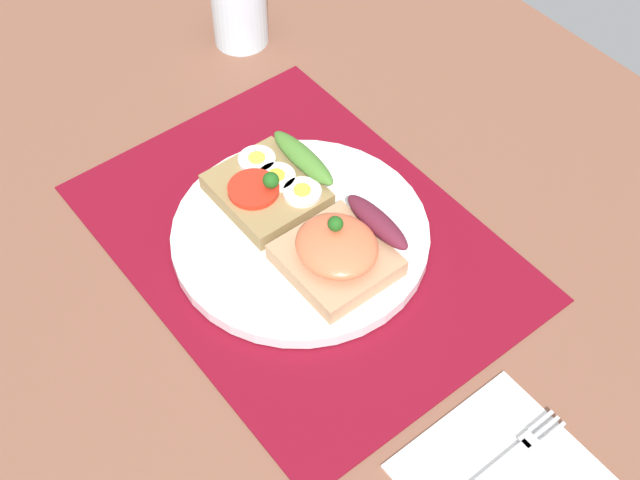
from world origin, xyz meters
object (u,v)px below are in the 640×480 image
at_px(fork, 498,467).
at_px(drinking_glass, 239,8).
at_px(plate, 300,235).
at_px(sandwich_egg_tomato, 270,186).
at_px(sandwich_salmon, 341,250).
at_px(napkin, 500,473).

distance_m(fork, drinking_glass, 0.59).
xyz_separation_m(plate, fork, (0.28, -0.02, -0.00)).
distance_m(sandwich_egg_tomato, sandwich_salmon, 0.11).
relative_size(sandwich_egg_tomato, sandwich_salmon, 0.99).
bearing_deg(plate, fork, -4.08).
height_order(napkin, drinking_glass, drinking_glass).
distance_m(plate, napkin, 0.29).
height_order(sandwich_salmon, drinking_glass, drinking_glass).
height_order(plate, fork, plate).
relative_size(plate, sandwich_egg_tomato, 2.38).
distance_m(sandwich_salmon, drinking_glass, 0.36).
bearing_deg(sandwich_salmon, fork, -6.24).
bearing_deg(sandwich_egg_tomato, plate, -5.09).
relative_size(fork, drinking_glass, 1.67).
bearing_deg(napkin, fork, 166.22).
relative_size(sandwich_salmon, napkin, 0.75).
bearing_deg(drinking_glass, fork, -15.01).
bearing_deg(drinking_glass, napkin, -15.01).
height_order(plate, sandwich_salmon, sandwich_salmon).
bearing_deg(sandwich_salmon, plate, -174.84).
xyz_separation_m(sandwich_egg_tomato, sandwich_salmon, (0.11, 0.00, 0.01)).
distance_m(plate, sandwich_salmon, 0.06).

